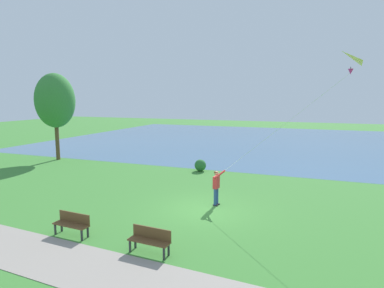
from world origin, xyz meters
TOP-DOWN VIEW (x-y plane):
  - ground_plane at (0.00, 0.00)m, footprint 120.00×120.00m
  - lake_water at (26.18, 4.00)m, footprint 36.00×44.00m
  - walkway_path at (-6.42, 2.00)m, footprint 4.31×32.09m
  - person_kite_flyer at (0.79, -0.27)m, footprint 0.52×0.62m
  - flying_kite at (0.27, -5.49)m, footprint 1.75×5.34m
  - park_bench_near_walkway at (-4.84, 0.40)m, footprint 0.53×1.52m
  - park_bench_far_walkway at (-4.63, 3.90)m, footprint 0.53×1.52m
  - tree_treeline_left at (7.46, 15.95)m, footprint 3.09×3.39m
  - lakeside_shrub at (7.63, 3.01)m, footprint 0.81×0.84m

SIDE VIEW (x-z plane):
  - ground_plane at x=0.00m, z-range 0.00..0.00m
  - lake_water at x=26.18m, z-range 0.00..0.01m
  - walkway_path at x=-6.42m, z-range 0.00..0.02m
  - lakeside_shrub at x=7.63m, z-range 0.00..0.85m
  - park_bench_near_walkway at x=-4.84m, z-range 0.07..0.95m
  - park_bench_far_walkway at x=-4.63m, z-range 0.07..0.95m
  - person_kite_flyer at x=0.79m, z-range 0.13..1.96m
  - tree_treeline_left at x=7.46m, z-range 1.36..8.68m
  - flying_kite at x=0.27m, z-range 3.99..9.19m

